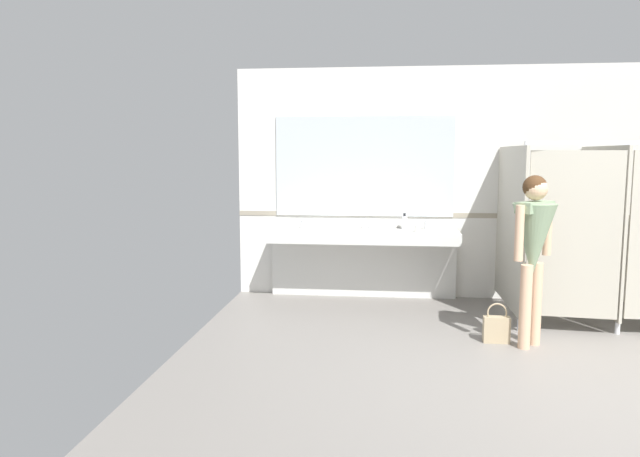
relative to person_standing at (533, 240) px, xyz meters
name	(u,v)px	position (x,y,z in m)	size (l,w,h in m)	color
wall_back	(542,184)	(0.54, 1.96, 0.42)	(7.62, 0.12, 2.88)	silver
wall_back_tile_band	(542,216)	(0.54, 1.90, 0.03)	(7.62, 0.01, 0.06)	#9E937F
vanity_counter	(363,248)	(-1.65, 1.69, -0.38)	(2.34, 0.55, 0.99)	silver
mirror_panel	(364,167)	(-1.65, 1.89, 0.64)	(2.24, 0.02, 1.25)	silver
bathroom_stalls	(607,229)	(0.98, 0.97, -0.01)	(1.99, 1.47, 1.94)	#B2AD9E
person_standing	(533,240)	(0.00, 0.00, 0.00)	(0.57, 0.57, 1.62)	#DBAD89
handbag	(496,328)	(-0.29, 0.09, -0.88)	(0.25, 0.10, 0.39)	tan
soap_dispenser	(404,222)	(-1.14, 1.77, -0.05)	(0.07, 0.07, 0.20)	white
paper_cup	(417,229)	(-0.99, 1.48, -0.10)	(0.07, 0.07, 0.08)	white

